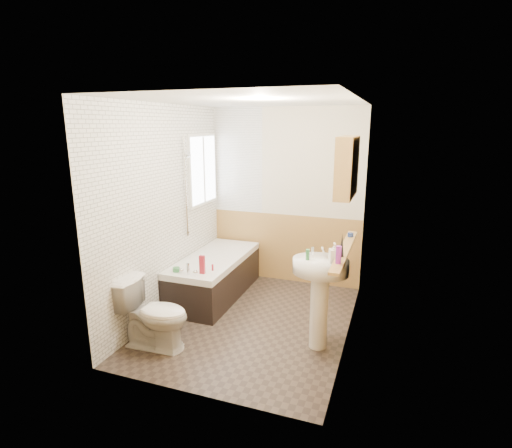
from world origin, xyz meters
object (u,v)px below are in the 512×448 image
object	(u,v)px
toilet	(154,314)
sink	(320,285)
bathtub	(215,275)
pine_shelf	(345,250)
medicine_cabinet	(347,167)

from	to	relation	value
toilet	sink	size ratio (longest dim) A/B	0.69
bathtub	toilet	xyz separation A→B (m)	(-0.03, -1.39, 0.08)
pine_shelf	medicine_cabinet	size ratio (longest dim) A/B	2.22
toilet	pine_shelf	world-z (taller)	pine_shelf
sink	medicine_cabinet	world-z (taller)	medicine_cabinet
toilet	pine_shelf	xyz separation A→B (m)	(1.80, 0.79, 0.65)
bathtub	sink	distance (m)	1.82
sink	pine_shelf	xyz separation A→B (m)	(0.20, 0.23, 0.32)
bathtub	pine_shelf	size ratio (longest dim) A/B	1.10
toilet	bathtub	bearing A→B (deg)	-3.78
toilet	pine_shelf	distance (m)	2.07
bathtub	sink	xyz separation A→B (m)	(1.57, -0.82, 0.40)
sink	pine_shelf	bearing A→B (deg)	40.62
bathtub	toilet	world-z (taller)	toilet
toilet	medicine_cabinet	world-z (taller)	medicine_cabinet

